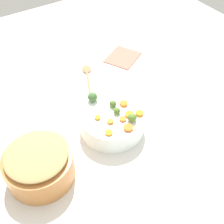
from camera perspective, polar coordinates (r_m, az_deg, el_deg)
tabletop at (r=1.31m, az=-0.57°, el=-1.74°), size 2.40×2.40×0.02m
serving_bowl_carrots at (r=1.24m, az=-0.00°, el=-1.82°), size 0.28×0.28×0.09m
metal_pot at (r=1.12m, az=-14.28°, el=-10.54°), size 0.26×0.26×0.11m
stuffing_mound at (r=1.06m, az=-15.00°, el=-8.34°), size 0.23×0.23×0.03m
carrot_slice_0 at (r=1.17m, az=2.28°, el=-1.40°), size 0.04×0.04×0.01m
carrot_slice_1 at (r=1.13m, az=-0.66°, el=-4.17°), size 0.04×0.04×0.01m
carrot_slice_2 at (r=1.16m, az=-0.37°, el=-1.93°), size 0.04×0.04×0.01m
carrot_slice_3 at (r=1.20m, az=5.53°, el=-0.27°), size 0.04×0.04×0.01m
carrot_slice_4 at (r=1.19m, az=3.54°, el=-0.53°), size 0.05×0.05×0.01m
carrot_slice_5 at (r=1.24m, az=2.37°, el=1.68°), size 0.05×0.05×0.01m
carrot_slice_6 at (r=1.14m, az=3.26°, el=-3.19°), size 0.04×0.04×0.01m
carrot_slice_7 at (r=1.18m, az=-2.88°, el=-1.15°), size 0.03×0.03×0.01m
brussels_sprout_0 at (r=1.19m, az=1.16°, el=0.33°), size 0.03×0.03×0.03m
brussels_sprout_1 at (r=1.25m, az=-3.92°, el=3.02°), size 0.04×0.04×0.04m
brussels_sprout_2 at (r=1.16m, az=4.06°, el=-1.10°), size 0.04×0.04×0.04m
brussels_sprout_3 at (r=1.22m, az=0.17°, el=1.65°), size 0.03×0.03×0.03m
wooden_spoon at (r=1.53m, az=-4.93°, el=7.24°), size 0.16×0.31×0.01m
dish_towel at (r=1.66m, az=2.15°, el=10.89°), size 0.24×0.23×0.01m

